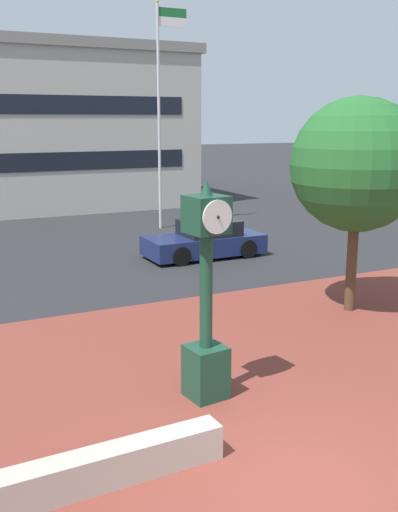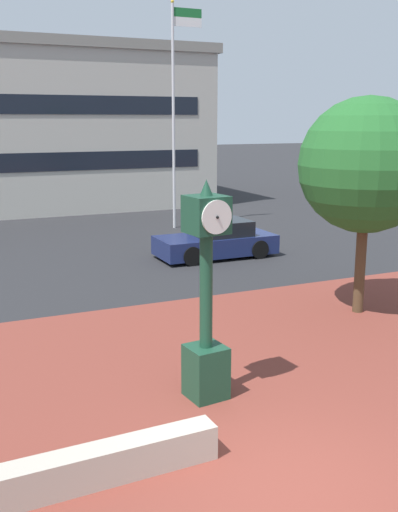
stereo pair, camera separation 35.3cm
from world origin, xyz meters
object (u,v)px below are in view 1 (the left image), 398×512
object	(u,v)px
car_street_mid	(205,241)
flagpole_primary	(161,104)
street_clock	(206,306)
plaza_tree	(360,167)

from	to	relation	value
car_street_mid	flagpole_primary	xyz separation A→B (m)	(0.88, 5.94, 4.74)
street_clock	flagpole_primary	bearing A→B (deg)	63.48
car_street_mid	plaza_tree	bearing A→B (deg)	-174.29
plaza_tree	flagpole_primary	world-z (taller)	flagpole_primary
street_clock	car_street_mid	size ratio (longest dim) A/B	0.91
street_clock	car_street_mid	world-z (taller)	street_clock
car_street_mid	flagpole_primary	distance (m)	7.65
plaza_tree	car_street_mid	xyz separation A→B (m)	(-0.72, 6.85, -2.97)
street_clock	flagpole_primary	distance (m)	17.05
plaza_tree	flagpole_primary	distance (m)	12.91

